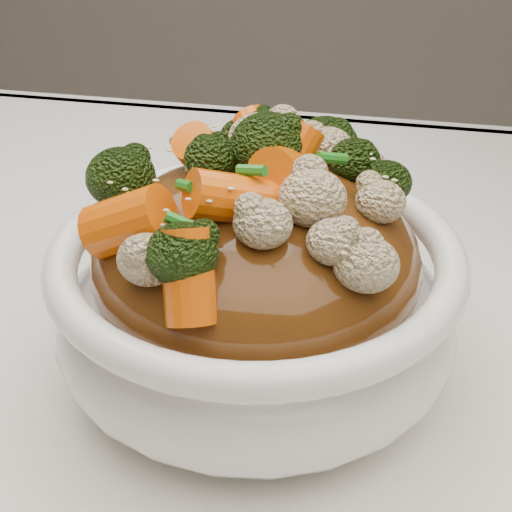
# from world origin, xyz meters

# --- Properties ---
(tablecloth) EXTENTS (1.20, 0.80, 0.04)m
(tablecloth) POSITION_xyz_m (0.00, 0.00, 0.73)
(tablecloth) COLOR white
(tablecloth) RESTS_ON dining_table
(bowl) EXTENTS (0.29, 0.29, 0.09)m
(bowl) POSITION_xyz_m (0.01, -0.01, 0.80)
(bowl) COLOR white
(bowl) RESTS_ON tablecloth
(sauce_base) EXTENTS (0.23, 0.23, 0.10)m
(sauce_base) POSITION_xyz_m (0.01, -0.01, 0.83)
(sauce_base) COLOR #4D280D
(sauce_base) RESTS_ON bowl
(carrots) EXTENTS (0.23, 0.23, 0.05)m
(carrots) POSITION_xyz_m (0.01, -0.01, 0.89)
(carrots) COLOR #EB5E07
(carrots) RESTS_ON sauce_base
(broccoli) EXTENTS (0.23, 0.23, 0.05)m
(broccoli) POSITION_xyz_m (0.01, -0.01, 0.89)
(broccoli) COLOR black
(broccoli) RESTS_ON sauce_base
(cauliflower) EXTENTS (0.23, 0.23, 0.04)m
(cauliflower) POSITION_xyz_m (0.01, -0.01, 0.89)
(cauliflower) COLOR beige
(cauliflower) RESTS_ON sauce_base
(scallions) EXTENTS (0.17, 0.17, 0.02)m
(scallions) POSITION_xyz_m (0.01, -0.01, 0.90)
(scallions) COLOR #1F721A
(scallions) RESTS_ON sauce_base
(sesame_seeds) EXTENTS (0.21, 0.21, 0.01)m
(sesame_seeds) POSITION_xyz_m (0.01, -0.01, 0.90)
(sesame_seeds) COLOR beige
(sesame_seeds) RESTS_ON sauce_base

